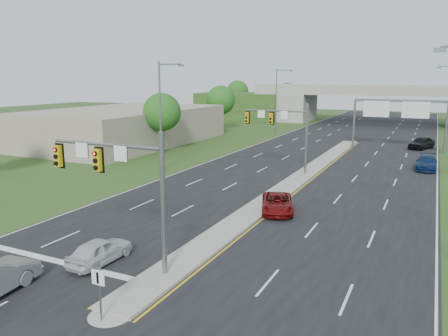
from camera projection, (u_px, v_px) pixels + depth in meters
ground at (165, 276)px, 21.03m from camera, size 240.00×240.00×0.00m
road at (328, 158)px, 51.92m from camera, size 24.00×160.00×0.02m
median at (299, 178)px, 41.31m from camera, size 2.00×54.00×0.16m
median_nose at (110, 314)px, 17.48m from camera, size 2.00×2.00×0.16m
lane_markings at (309, 167)px, 46.80m from camera, size 23.72×160.00×0.01m
signal_mast_near at (122, 177)px, 20.98m from camera, size 6.62×0.60×7.00m
signal_mast_far at (284, 126)px, 43.04m from camera, size 6.62×0.60×7.00m
keep_right_sign at (99, 287)px, 16.73m from camera, size 0.60×0.13×2.20m
sign_gantry at (398, 111)px, 56.78m from camera, size 11.58×0.44×6.67m
overpass at (377, 107)px, 90.91m from camera, size 80.00×14.00×8.10m
lightpole_l_mid at (162, 112)px, 43.10m from camera, size 2.85×0.25×11.00m
lightpole_l_far at (277, 98)px, 73.99m from camera, size 2.85×0.25×11.00m
tree_l_near at (162, 112)px, 54.96m from camera, size 4.80×4.80×7.60m
tree_l_mid at (221, 100)px, 78.66m from camera, size 5.20×5.20×8.12m
tree_back_a at (238, 92)px, 118.96m from camera, size 6.00×6.00×8.85m
tree_back_b at (287, 94)px, 113.08m from camera, size 5.60×5.60×8.32m
commercial_building at (124, 126)px, 64.16m from camera, size 18.00×30.00×5.00m
car_white at (100, 250)px, 22.43m from camera, size 1.59×3.85×1.31m
car_far_a at (277, 203)px, 30.97m from camera, size 3.61×5.09×1.29m
car_far_b at (427, 163)px, 45.46m from camera, size 2.08×4.98×1.44m
car_far_c at (422, 143)px, 58.83m from camera, size 3.63×5.19×1.64m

